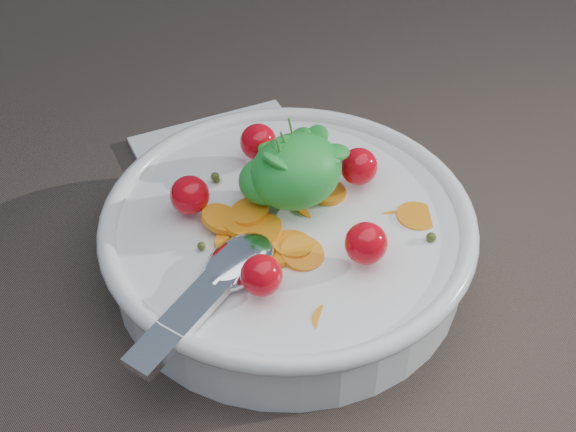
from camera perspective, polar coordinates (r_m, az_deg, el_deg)
ground at (r=0.66m, az=1.15°, el=-4.70°), size 6.00×6.00×0.00m
bowl at (r=0.64m, az=-0.02°, el=-1.55°), size 0.32×0.30×0.13m
napkin at (r=0.77m, az=-4.23°, el=4.03°), size 0.19×0.17×0.01m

